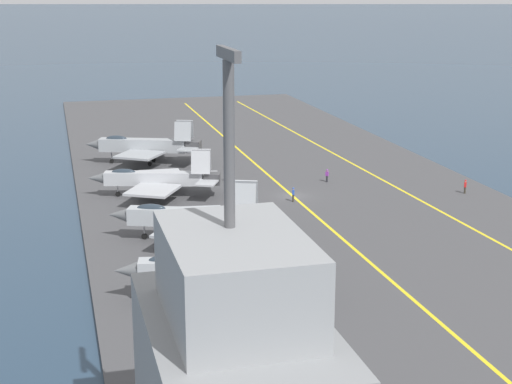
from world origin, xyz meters
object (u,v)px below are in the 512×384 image
parked_jet_second (191,217)px  parked_jet_fourth (145,146)px  crew_purple_vest (327,175)px  parked_jet_nearest (213,269)px  crew_blue_vest (293,194)px  crew_green_vest (228,175)px  crew_red_vest (465,186)px  parked_jet_third (157,179)px

parked_jet_second → parked_jet_fourth: bearing=0.6°
crew_purple_vest → parked_jet_second: bearing=132.5°
parked_jet_nearest → crew_blue_vest: (26.51, -14.98, -1.62)m
crew_green_vest → crew_red_vest: 29.76m
parked_jet_fourth → crew_red_vest: size_ratio=9.66×
parked_jet_fourth → crew_green_vest: (-13.23, -9.10, -1.69)m
parked_jet_nearest → parked_jet_second: parked_jet_second is taller
parked_jet_nearest → crew_red_vest: bearing=-55.7°
parked_jet_fourth → parked_jet_second: bearing=-179.4°
parked_jet_second → crew_green_vest: 24.25m
crew_purple_vest → crew_green_vest: bearing=75.5°
crew_green_vest → crew_blue_vest: bearing=-154.4°
parked_jet_third → crew_purple_vest: (1.71, -22.17, -1.31)m
parked_jet_nearest → crew_green_vest: size_ratio=8.54×
parked_jet_third → crew_red_vest: size_ratio=9.25×
parked_jet_second → parked_jet_fourth: (35.81, 0.37, 0.21)m
crew_purple_vest → crew_red_vest: size_ratio=0.97×
parked_jet_second → crew_green_vest: size_ratio=9.04×
crew_green_vest → crew_red_vest: crew_green_vest is taller
crew_green_vest → parked_jet_fourth: bearing=34.5°
parked_jet_nearest → parked_jet_second: bearing=-3.3°
parked_jet_third → crew_red_vest: (-7.96, -36.59, -1.29)m
parked_jet_nearest → crew_blue_vest: size_ratio=8.81×
parked_jet_nearest → crew_purple_vest: size_ratio=9.05×
parked_jet_second → crew_red_vest: bearing=-74.8°
parked_jet_second → parked_jet_fourth: size_ratio=0.97×
parked_jet_third → parked_jet_fourth: (18.15, -0.66, 0.43)m
parked_jet_third → crew_green_vest: bearing=-63.3°
crew_green_vest → crew_red_vest: size_ratio=1.03×
parked_jet_second → parked_jet_third: bearing=3.3°
parked_jet_third → parked_jet_fourth: parked_jet_fourth is taller
crew_blue_vest → crew_red_vest: size_ratio=1.00×
parked_jet_third → parked_jet_fourth: bearing=-2.1°
parked_jet_third → crew_red_vest: bearing=-102.3°
parked_jet_second → crew_purple_vest: 28.71m
parked_jet_fourth → crew_green_vest: size_ratio=9.35×
parked_jet_second → parked_jet_fourth: parked_jet_fourth is taller
parked_jet_second → crew_blue_vest: parked_jet_second is taller
parked_jet_fourth → crew_purple_vest: (-16.44, -21.51, -1.74)m
parked_jet_second → crew_purple_vest: size_ratio=9.59×
parked_jet_nearest → crew_red_vest: size_ratio=8.82×
parked_jet_second → parked_jet_nearest: bearing=176.7°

